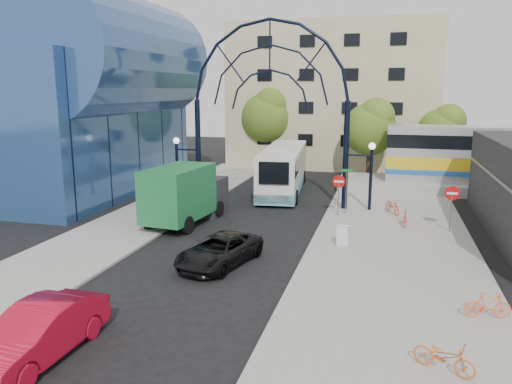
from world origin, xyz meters
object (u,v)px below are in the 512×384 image
(stop_sign, at_px, (339,185))
(street_name_sign, at_px, (346,182))
(green_truck, at_px, (186,194))
(black_suv, at_px, (219,250))
(tree_north_a, at_px, (371,126))
(bike_far_a, at_px, (444,356))
(red_sedan, at_px, (38,333))
(bike_far_b, at_px, (488,305))
(gateway_arch, at_px, (270,75))
(city_bus, at_px, (284,169))
(do_not_enter_sign, at_px, (452,198))
(bike_near_b, at_px, (405,217))
(tree_north_b, at_px, (268,115))
(bike_near_a, at_px, (393,206))
(sandwich_board, at_px, (342,233))
(tree_north_c, at_px, (443,130))

(stop_sign, xyz_separation_m, street_name_sign, (0.40, 0.60, 0.14))
(street_name_sign, distance_m, green_truck, 9.77)
(black_suv, bearing_deg, tree_north_a, 90.66)
(street_name_sign, relative_size, bike_far_a, 1.64)
(red_sedan, height_order, bike_far_b, red_sedan)
(gateway_arch, bearing_deg, stop_sign, -22.63)
(street_name_sign, xyz_separation_m, city_bus, (-5.25, 6.46, -0.39))
(do_not_enter_sign, xyz_separation_m, bike_near_b, (-2.31, 0.67, -1.37))
(street_name_sign, bearing_deg, stop_sign, -123.64)
(black_suv, relative_size, bike_near_b, 2.96)
(tree_north_b, height_order, bike_near_a, tree_north_b)
(city_bus, height_order, bike_far_b, city_bus)
(stop_sign, relative_size, sandwich_board, 2.53)
(stop_sign, distance_m, red_sedan, 19.91)
(tree_north_a, bearing_deg, bike_far_b, -79.56)
(city_bus, bearing_deg, tree_north_c, 30.44)
(sandwich_board, distance_m, bike_near_b, 5.62)
(tree_north_a, relative_size, bike_far_b, 4.59)
(red_sedan, bearing_deg, sandwich_board, 61.31)
(gateway_arch, relative_size, black_suv, 2.85)
(tree_north_a, xyz_separation_m, tree_north_c, (6.00, 2.00, -0.33))
(do_not_enter_sign, bearing_deg, street_name_sign, 155.84)
(green_truck, distance_m, bike_near_b, 12.59)
(gateway_arch, xyz_separation_m, bike_near_b, (8.69, -3.33, -7.95))
(stop_sign, xyz_separation_m, bike_near_b, (3.89, -1.33, -1.39))
(bike_near_a, relative_size, bike_far_a, 1.12)
(sandwich_board, xyz_separation_m, bike_far_b, (5.45, -6.78, -0.16))
(gateway_arch, bearing_deg, bike_near_a, -4.72)
(tree_north_a, height_order, tree_north_b, tree_north_b)
(tree_north_a, height_order, bike_far_b, tree_north_a)
(street_name_sign, height_order, red_sedan, street_name_sign)
(bike_far_a, bearing_deg, green_truck, 69.46)
(street_name_sign, height_order, bike_far_b, street_name_sign)
(tree_north_c, bearing_deg, gateway_arch, -131.04)
(bike_far_b, bearing_deg, gateway_arch, 26.62)
(tree_north_c, xyz_separation_m, city_bus, (-12.18, -8.87, -2.54))
(stop_sign, xyz_separation_m, tree_north_a, (1.32, 13.93, 2.61))
(do_not_enter_sign, relative_size, bike_near_b, 1.53)
(stop_sign, height_order, bike_near_a, stop_sign)
(do_not_enter_sign, bearing_deg, black_suv, -143.04)
(street_name_sign, bearing_deg, gateway_arch, 164.93)
(sandwich_board, xyz_separation_m, tree_north_a, (0.52, 19.95, 3.86))
(tree_north_a, distance_m, bike_near_b, 15.98)
(do_not_enter_sign, distance_m, tree_north_a, 16.86)
(do_not_enter_sign, xyz_separation_m, street_name_sign, (-5.80, 2.60, 0.15))
(gateway_arch, relative_size, bike_near_a, 7.18)
(green_truck, relative_size, bike_near_b, 4.31)
(gateway_arch, distance_m, bike_far_b, 20.12)
(red_sedan, bearing_deg, stop_sign, 72.23)
(bike_far_b, bearing_deg, stop_sign, 15.90)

